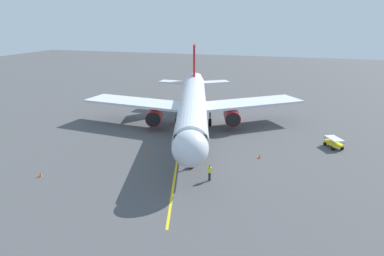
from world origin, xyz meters
TOP-DOWN VIEW (x-y plane):
  - ground_plane at (0.00, 0.00)m, footprint 220.00×220.00m
  - apron_lead_in_line at (-1.68, 7.43)m, footprint 11.54×38.44m
  - airplane at (-1.60, 1.16)m, footprint 33.39×39.55m
  - ground_crew_marshaller at (-8.27, 16.85)m, footprint 0.45×0.33m
  - ground_crew_wing_walker at (-3.79, 7.53)m, footprint 0.43×0.30m
  - baggage_cart_near_nose at (-21.12, 2.48)m, footprint 2.47×2.95m
  - safety_cone_nose_left at (0.93, 12.46)m, footprint 0.32×0.32m
  - safety_cone_nose_right at (9.06, 21.31)m, footprint 0.32×0.32m
  - safety_cone_wing_port at (-12.44, 9.12)m, footprint 0.32×0.32m

SIDE VIEW (x-z plane):
  - ground_plane at x=0.00m, z-range 0.00..0.00m
  - apron_lead_in_line at x=-1.68m, z-range 0.00..0.01m
  - safety_cone_nose_left at x=0.93m, z-range 0.00..0.55m
  - safety_cone_nose_right at x=9.06m, z-range 0.00..0.55m
  - safety_cone_wing_port at x=-12.44m, z-range 0.00..0.55m
  - baggage_cart_near_nose at x=-21.12m, z-range 0.02..1.29m
  - ground_crew_marshaller at x=-8.27m, z-range 0.03..1.74m
  - ground_crew_wing_walker at x=-3.79m, z-range 0.03..1.74m
  - airplane at x=-1.60m, z-range -1.75..9.75m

